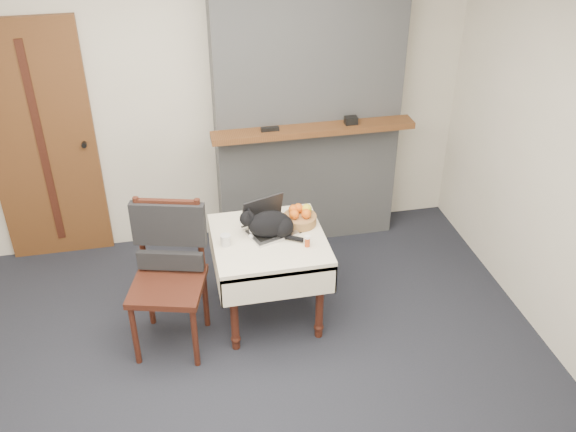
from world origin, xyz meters
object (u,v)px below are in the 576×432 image
(laptop, at_px, (268,223))
(fruit_basket, at_px, (300,217))
(pill_bottle, at_px, (307,241))
(chair, at_px, (169,255))
(side_table, at_px, (269,250))
(cat, at_px, (270,224))
(door, at_px, (42,146))
(cream_jar, at_px, (226,240))

(laptop, xyz_separation_m, fruit_basket, (0.24, 0.05, -0.00))
(pill_bottle, distance_m, fruit_basket, 0.29)
(chair, bearing_deg, laptop, 26.60)
(side_table, height_order, pill_bottle, pill_bottle)
(side_table, xyz_separation_m, laptop, (0.01, 0.09, 0.17))
(side_table, distance_m, cat, 0.21)
(door, distance_m, laptop, 1.95)
(cream_jar, distance_m, fruit_basket, 0.58)
(laptop, bearing_deg, side_table, -116.62)
(side_table, relative_size, fruit_basket, 3.25)
(side_table, xyz_separation_m, cream_jar, (-0.30, -0.03, 0.15))
(pill_bottle, xyz_separation_m, chair, (-0.93, 0.11, -0.06))
(door, height_order, pill_bottle, door)
(laptop, height_order, chair, chair)
(pill_bottle, distance_m, chair, 0.94)
(cat, height_order, cream_jar, cat)
(side_table, xyz_separation_m, fruit_basket, (0.25, 0.13, 0.17))
(cat, bearing_deg, chair, -163.02)
(fruit_basket, bearing_deg, door, 149.93)
(door, bearing_deg, chair, -54.58)
(laptop, relative_size, fruit_basket, 1.63)
(side_table, height_order, cat, cat)
(cream_jar, relative_size, fruit_basket, 0.33)
(chair, bearing_deg, fruit_basket, 26.46)
(chair, bearing_deg, side_table, 19.84)
(door, xyz_separation_m, laptop, (1.59, -1.11, -0.24))
(laptop, height_order, cat, laptop)
(fruit_basket, bearing_deg, pill_bottle, -92.54)
(side_table, height_order, cream_jar, cream_jar)
(door, relative_size, side_table, 2.56)
(laptop, xyz_separation_m, cream_jar, (-0.32, -0.12, -0.02))
(door, relative_size, laptop, 5.12)
(cat, distance_m, pill_bottle, 0.29)
(laptop, relative_size, cream_jar, 4.90)
(door, distance_m, cream_jar, 1.79)
(door, bearing_deg, side_table, -37.01)
(side_table, bearing_deg, door, 142.99)
(side_table, distance_m, laptop, 0.19)
(door, distance_m, pill_bottle, 2.28)
(side_table, bearing_deg, chair, -175.44)
(laptop, distance_m, cream_jar, 0.34)
(cream_jar, bearing_deg, fruit_basket, 16.63)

